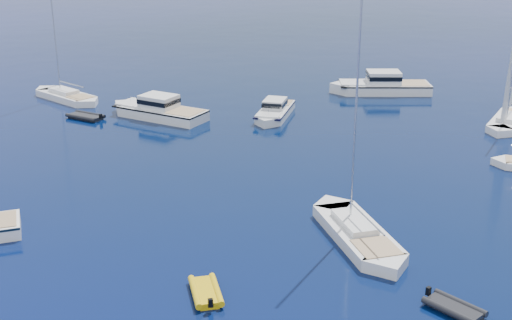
{
  "coord_description": "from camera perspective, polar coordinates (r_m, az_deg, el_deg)",
  "views": [
    {
      "loc": [
        20.38,
        -17.43,
        18.89
      ],
      "look_at": [
        -0.22,
        23.78,
        2.2
      ],
      "focal_mm": 47.46,
      "sensor_mm": 36.0,
      "label": 1
    }
  ],
  "objects": [
    {
      "name": "tender_grey_near",
      "position": [
        36.48,
        16.33,
        -12.18
      ],
      "size": [
        3.55,
        2.77,
        0.95
      ],
      "primitive_type": null,
      "rotation": [
        0.0,
        0.0,
        4.34
      ],
      "color": "black",
      "rests_on": "ground"
    },
    {
      "name": "tender_yellow",
      "position": [
        36.49,
        -4.25,
        -11.33
      ],
      "size": [
        3.41,
        3.6,
        0.95
      ],
      "primitive_type": null,
      "rotation": [
        0.0,
        0.0,
        0.69
      ],
      "color": "gold",
      "rests_on": "ground"
    },
    {
      "name": "tender_grey_far",
      "position": [
        68.99,
        -14.15,
        3.41
      ],
      "size": [
        4.0,
        2.29,
        0.95
      ],
      "primitive_type": null,
      "rotation": [
        0.0,
        0.0,
        1.53
      ],
      "color": "black",
      "rests_on": "ground"
    },
    {
      "name": "sailboat_far_l",
      "position": [
        76.81,
        -15.66,
        4.93
      ],
      "size": [
        11.19,
        5.49,
        15.92
      ],
      "primitive_type": null,
      "rotation": [
        0.0,
        0.0,
        1.31
      ],
      "color": "white",
      "rests_on": "ground"
    },
    {
      "name": "sailboat_mid_r",
      "position": [
        42.71,
        8.49,
        -6.58
      ],
      "size": [
        9.77,
        10.39,
        16.65
      ],
      "primitive_type": null,
      "rotation": [
        0.0,
        0.0,
        0.73
      ],
      "color": "silver",
      "rests_on": "ground"
    },
    {
      "name": "motor_cruiser_horizon",
      "position": [
        67.45,
        1.56,
        3.64
      ],
      "size": [
        4.46,
        9.13,
        2.3
      ],
      "primitive_type": null,
      "rotation": [
        0.0,
        0.0,
        3.35
      ],
      "color": "silver",
      "rests_on": "ground"
    },
    {
      "name": "motor_cruiser_centre",
      "position": [
        68.0,
        -8.27,
        3.57
      ],
      "size": [
        11.41,
        4.01,
        2.95
      ],
      "primitive_type": null,
      "rotation": [
        0.0,
        0.0,
        1.52
      ],
      "color": "silver",
      "rests_on": "ground"
    },
    {
      "name": "motor_cruiser_distant",
      "position": [
        78.14,
        10.45,
        5.59
      ],
      "size": [
        12.47,
        8.67,
        3.17
      ],
      "primitive_type": null,
      "rotation": [
        0.0,
        0.0,
        2.03
      ],
      "color": "silver",
      "rests_on": "ground"
    },
    {
      "name": "sailboat_sails_r",
      "position": [
        69.25,
        20.44,
        2.8
      ],
      "size": [
        3.3,
        10.44,
        15.13
      ],
      "primitive_type": null,
      "rotation": [
        0.0,
        0.0,
        3.08
      ],
      "color": "white",
      "rests_on": "ground"
    }
  ]
}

